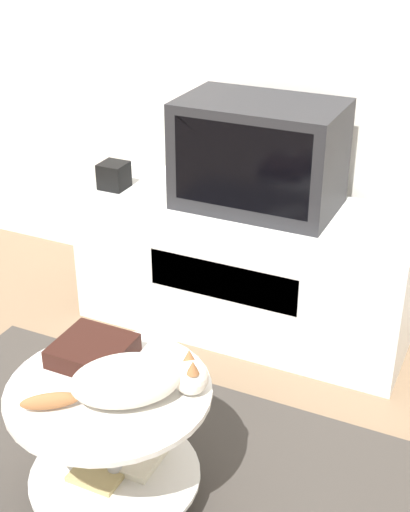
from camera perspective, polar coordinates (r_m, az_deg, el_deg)
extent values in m
cube|color=silver|center=(2.97, 7.84, 19.36)|extent=(8.00, 0.05, 2.60)
cube|color=silver|center=(3.01, 3.31, -0.84)|extent=(1.38, 0.51, 0.57)
cube|color=silver|center=(2.78, 1.38, -2.04)|extent=(0.62, 0.01, 0.16)
cube|color=#232326|center=(2.81, 4.40, 8.09)|extent=(0.63, 0.39, 0.42)
cube|color=black|center=(2.64, 2.89, 7.07)|extent=(0.54, 0.01, 0.33)
cube|color=black|center=(3.05, -7.30, 6.40)|extent=(0.11, 0.11, 0.11)
cylinder|color=#B2B2B7|center=(2.34, -7.04, -18.77)|extent=(0.25, 0.25, 0.01)
cylinder|color=#B7B7BC|center=(2.20, -7.35, -15.11)|extent=(0.04, 0.04, 0.42)
cylinder|color=silver|center=(2.27, -7.20, -16.93)|extent=(0.52, 0.52, 0.01)
cylinder|color=silver|center=(2.06, -7.71, -10.65)|extent=(0.59, 0.59, 0.02)
cube|color=beige|center=(2.29, -5.74, -15.68)|extent=(0.17, 0.16, 0.02)
cube|color=tan|center=(2.25, -8.71, -17.01)|extent=(0.15, 0.10, 0.02)
cube|color=black|center=(2.16, -8.96, -7.51)|extent=(0.21, 0.21, 0.06)
ellipsoid|color=silver|center=(1.97, -6.33, -9.87)|extent=(0.35, 0.33, 0.13)
sphere|color=silver|center=(1.99, -1.11, -9.69)|extent=(0.10, 0.10, 0.10)
cone|color=#996038|center=(1.98, -1.27, -7.97)|extent=(0.04, 0.04, 0.04)
cone|color=#996038|center=(1.94, -0.98, -8.89)|extent=(0.04, 0.04, 0.04)
ellipsoid|color=#996038|center=(1.99, -12.28, -11.27)|extent=(0.15, 0.13, 0.05)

